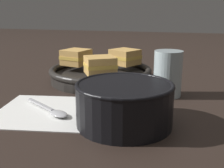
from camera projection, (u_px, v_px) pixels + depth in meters
name	position (u px, v px, depth m)	size (l,w,h in m)	color
ground_plane	(85.00, 103.00, 0.64)	(4.00, 4.00, 0.00)	black
napkin	(54.00, 111.00, 0.59)	(0.26, 0.24, 0.00)	white
soup_bowl	(124.00, 101.00, 0.51)	(0.18, 0.18, 0.08)	black
spoon	(53.00, 111.00, 0.57)	(0.13, 0.09, 0.01)	#B7B7BC
skillet	(101.00, 74.00, 0.83)	(0.30, 0.30, 0.04)	black
sandwich_near_left	(76.00, 57.00, 0.86)	(0.09, 0.09, 0.05)	tan
sandwich_near_right	(100.00, 65.00, 0.74)	(0.10, 0.10, 0.05)	tan
sandwich_far_left	(125.00, 57.00, 0.86)	(0.10, 0.10, 0.05)	tan
drinking_glass	(168.00, 74.00, 0.68)	(0.07, 0.07, 0.11)	silver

